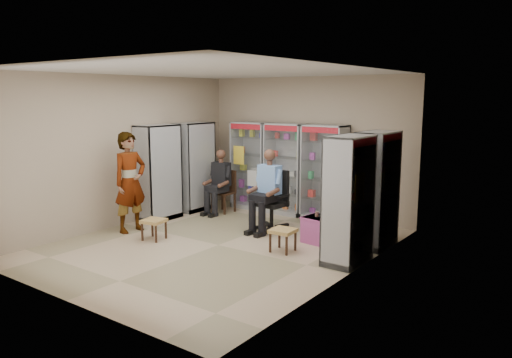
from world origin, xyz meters
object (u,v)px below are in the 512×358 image
Objects in this scene: cabinet_left_far at (195,167)px; cabinet_right_far at (377,189)px; cabinet_left_near at (159,173)px; cabinet_right_near at (349,200)px; cabinet_back_left at (252,165)px; pink_trunk at (319,230)px; seated_shopkeeper at (270,193)px; cabinet_back_mid at (286,169)px; office_chair at (272,201)px; woven_stool_a at (283,240)px; standing_man at (130,182)px; woven_stool_b at (154,229)px; wooden_chair at (223,192)px; cabinet_back_right at (324,173)px.

cabinet_right_far is at bearing 87.43° from cabinet_left_far.
cabinet_right_far and cabinet_left_near have the same top height.
cabinet_back_left is at bearing 57.72° from cabinet_right_near.
pink_trunk is at bearing -30.16° from cabinet_back_left.
cabinet_left_far is 1.34× the size of seated_shopkeeper.
cabinet_back_mid reaches higher than pink_trunk.
cabinet_left_near is (-4.46, 0.20, 0.00)m from cabinet_right_near.
office_chair is 0.17m from seated_shopkeeper.
office_chair is 1.43m from woven_stool_a.
woven_stool_a is at bearing 137.88° from cabinet_right_far.
cabinet_right_far is 1.71× the size of office_chair.
cabinet_right_far is 1.04× the size of standing_man.
woven_stool_a is at bearing -43.29° from seated_shopkeeper.
pink_trunk reaches higher than woven_stool_b.
cabinet_right_near is at bearing -20.50° from office_chair.
cabinet_back_left is 3.71m from cabinet_right_far.
cabinet_left_near is 4.15× the size of pink_trunk.
cabinet_back_left reaches higher than wooden_chair.
cabinet_back_left is at bearing 135.60° from woven_stool_a.
cabinet_right_near is 4.25m from standing_man.
cabinet_back_mid is 2.41m from pink_trunk.
woven_stool_a is (2.41, -2.36, -0.81)m from cabinet_back_left.
wooden_chair is 2.42× the size of woven_stool_a.
cabinet_back_left is at bearing 149.84° from pink_trunk.
cabinet_left_near is at bearing 133.23° from woven_stool_b.
cabinet_back_left is 1.00× the size of cabinet_right_far.
woven_stool_b is 0.20× the size of standing_man.
cabinet_back_left and cabinet_right_far have the same top height.
cabinet_right_far reaches higher than seated_shopkeeper.
standing_man is at bearing -155.72° from pink_trunk.
woven_stool_b is (-3.40, -0.93, -0.81)m from cabinet_right_near.
cabinet_right_far is 1.24m from pink_trunk.
pink_trunk is at bearing -64.22° from cabinet_back_right.
woven_stool_a is (1.46, -2.36, -0.81)m from cabinet_back_mid.
cabinet_back_mid and cabinet_left_far have the same top height.
cabinet_left_near is 1.34× the size of seated_shopkeeper.
cabinet_back_left is 4.15× the size of pink_trunk.
standing_man is at bearing -99.91° from wooden_chair.
woven_stool_a is (0.93, -1.02, -0.39)m from office_chair.
woven_stool_a is at bearing -44.73° from office_chair.
cabinet_left_near reaches higher than woven_stool_b.
cabinet_back_mid is at bearing 121.77° from woven_stool_a.
cabinet_right_near is 1.34× the size of seated_shopkeeper.
pink_trunk is 2.99m from woven_stool_b.
cabinet_back_right is at bearing 0.00° from cabinet_back_left.
woven_stool_b is (-0.82, -3.16, -0.81)m from cabinet_back_mid.
cabinet_back_right is 5.15× the size of woven_stool_a.
cabinet_left_far is at bearing -161.81° from cabinet_back_right.
cabinet_back_mid is at bearing 49.16° from cabinet_right_near.
cabinet_back_right is 3.95m from standing_man.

